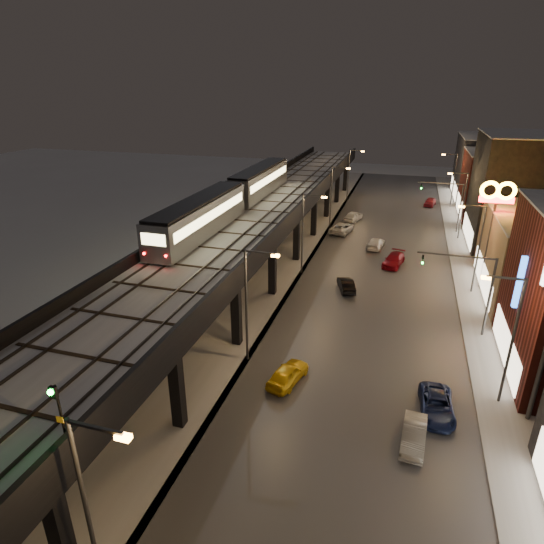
# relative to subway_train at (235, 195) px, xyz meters

# --- Properties ---
(ground) EXTENTS (220.00, 220.00, 0.00)m
(ground) POSITION_rel_subway_train_xyz_m (8.50, -31.19, -8.28)
(ground) COLOR silver
(road_surface) EXTENTS (17.00, 120.00, 0.06)m
(road_surface) POSITION_rel_subway_train_xyz_m (16.00, 3.81, -8.25)
(road_surface) COLOR #46474D
(road_surface) RESTS_ON ground
(sidewalk_right) EXTENTS (4.00, 120.00, 0.14)m
(sidewalk_right) POSITION_rel_subway_train_xyz_m (26.00, 3.81, -8.21)
(sidewalk_right) COLOR #9FA1A8
(sidewalk_right) RESTS_ON ground
(under_viaduct_pavement) EXTENTS (11.00, 120.00, 0.06)m
(under_viaduct_pavement) POSITION_rel_subway_train_xyz_m (2.50, 3.81, -8.25)
(under_viaduct_pavement) COLOR #9FA1A8
(under_viaduct_pavement) RESTS_ON ground
(elevated_viaduct) EXTENTS (9.00, 100.00, 6.30)m
(elevated_viaduct) POSITION_rel_subway_train_xyz_m (2.50, 0.66, -2.66)
(elevated_viaduct) COLOR black
(elevated_viaduct) RESTS_ON ground
(viaduct_trackbed) EXTENTS (8.40, 100.00, 0.32)m
(viaduct_trackbed) POSITION_rel_subway_train_xyz_m (2.49, 0.78, -1.89)
(viaduct_trackbed) COLOR #B2B7C1
(viaduct_trackbed) RESTS_ON elevated_viaduct
(viaduct_parapet_streetside) EXTENTS (0.30, 100.00, 1.10)m
(viaduct_parapet_streetside) POSITION_rel_subway_train_xyz_m (6.85, 0.81, -1.43)
(viaduct_parapet_streetside) COLOR black
(viaduct_parapet_streetside) RESTS_ON elevated_viaduct
(viaduct_parapet_far) EXTENTS (0.30, 100.00, 1.10)m
(viaduct_parapet_far) POSITION_rel_subway_train_xyz_m (-1.85, 0.81, -1.43)
(viaduct_parapet_far) COLOR black
(viaduct_parapet_far) RESTS_ON elevated_viaduct
(building_d) EXTENTS (12.20, 13.20, 14.16)m
(building_d) POSITION_rel_subway_train_xyz_m (32.49, 16.81, -1.20)
(building_d) COLOR black
(building_d) RESTS_ON ground
(building_e) EXTENTS (12.20, 12.20, 10.16)m
(building_e) POSITION_rel_subway_train_xyz_m (32.49, 30.81, -3.20)
(building_e) COLOR #511916
(building_e) RESTS_ON ground
(building_f) EXTENTS (12.20, 16.20, 11.16)m
(building_f) POSITION_rel_subway_train_xyz_m (32.49, 44.81, -2.70)
(building_f) COLOR #232328
(building_f) RESTS_ON ground
(streetlight_left_0) EXTENTS (2.57, 0.28, 9.00)m
(streetlight_left_0) POSITION_rel_subway_train_xyz_m (8.07, -36.19, -3.05)
(streetlight_left_0) COLOR #38383A
(streetlight_left_0) RESTS_ON ground
(streetlight_left_1) EXTENTS (2.57, 0.28, 9.00)m
(streetlight_left_1) POSITION_rel_subway_train_xyz_m (8.07, -18.19, -3.05)
(streetlight_left_1) COLOR #38383A
(streetlight_left_1) RESTS_ON ground
(streetlight_right_1) EXTENTS (2.56, 0.28, 9.00)m
(streetlight_right_1) POSITION_rel_subway_train_xyz_m (25.23, -18.19, -3.05)
(streetlight_right_1) COLOR #38383A
(streetlight_right_1) RESTS_ON ground
(streetlight_left_2) EXTENTS (2.57, 0.28, 9.00)m
(streetlight_left_2) POSITION_rel_subway_train_xyz_m (8.07, -0.19, -3.05)
(streetlight_left_2) COLOR #38383A
(streetlight_left_2) RESTS_ON ground
(streetlight_right_2) EXTENTS (2.56, 0.28, 9.00)m
(streetlight_right_2) POSITION_rel_subway_train_xyz_m (25.23, -0.19, -3.05)
(streetlight_right_2) COLOR #38383A
(streetlight_right_2) RESTS_ON ground
(streetlight_left_3) EXTENTS (2.57, 0.28, 9.00)m
(streetlight_left_3) POSITION_rel_subway_train_xyz_m (8.07, 17.81, -3.05)
(streetlight_left_3) COLOR #38383A
(streetlight_left_3) RESTS_ON ground
(streetlight_right_3) EXTENTS (2.56, 0.28, 9.00)m
(streetlight_right_3) POSITION_rel_subway_train_xyz_m (25.23, 17.81, -3.05)
(streetlight_right_3) COLOR #38383A
(streetlight_right_3) RESTS_ON ground
(streetlight_left_4) EXTENTS (2.57, 0.28, 9.00)m
(streetlight_left_4) POSITION_rel_subway_train_xyz_m (8.07, 35.81, -3.05)
(streetlight_left_4) COLOR #38383A
(streetlight_left_4) RESTS_ON ground
(streetlight_right_4) EXTENTS (2.56, 0.28, 9.00)m
(streetlight_right_4) POSITION_rel_subway_train_xyz_m (25.23, 35.81, -3.05)
(streetlight_right_4) COLOR #38383A
(streetlight_right_4) RESTS_ON ground
(traffic_light_rig_a) EXTENTS (6.10, 0.34, 7.00)m
(traffic_light_rig_a) POSITION_rel_subway_train_xyz_m (24.34, -9.19, -3.78)
(traffic_light_rig_a) COLOR #38383A
(traffic_light_rig_a) RESTS_ON ground
(traffic_light_rig_b) EXTENTS (6.10, 0.34, 7.00)m
(traffic_light_rig_b) POSITION_rel_subway_train_xyz_m (24.34, 20.81, -3.78)
(traffic_light_rig_b) COLOR #38383A
(traffic_light_rig_b) RESTS_ON ground
(subway_train) EXTENTS (2.80, 34.51, 3.34)m
(subway_train) POSITION_rel_subway_train_xyz_m (0.00, 0.00, 0.00)
(subway_train) COLOR gray
(subway_train) RESTS_ON viaduct_trackbed
(rail_signal) EXTENTS (0.31, 0.41, 2.69)m
(rail_signal) POSITION_rel_subway_train_xyz_m (6.40, -35.15, 0.24)
(rail_signal) COLOR black
(rail_signal) RESTS_ON viaduct_trackbed
(car_taxi) EXTENTS (2.56, 4.34, 1.39)m
(car_taxi) POSITION_rel_subway_train_xyz_m (11.51, -20.10, -7.59)
(car_taxi) COLOR gold
(car_taxi) RESTS_ON ground
(car_near_white) EXTENTS (2.46, 3.99, 1.24)m
(car_near_white) POSITION_rel_subway_train_xyz_m (13.23, -3.40, -7.66)
(car_near_white) COLOR black
(car_near_white) RESTS_ON ground
(car_mid_silver) EXTENTS (3.36, 5.54, 1.44)m
(car_mid_silver) POSITION_rel_subway_train_xyz_m (9.87, 15.92, -7.56)
(car_mid_silver) COLOR silver
(car_mid_silver) RESTS_ON ground
(car_mid_dark) EXTENTS (2.30, 4.62, 1.29)m
(car_mid_dark) POSITION_rel_subway_train_xyz_m (15.02, 10.65, -7.64)
(car_mid_dark) COLOR white
(car_mid_dark) RESTS_ON ground
(car_far_white) EXTENTS (2.89, 4.72, 1.50)m
(car_far_white) POSITION_rel_subway_train_xyz_m (10.67, 22.50, -7.53)
(car_far_white) COLOR white
(car_far_white) RESTS_ON ground
(car_onc_silver) EXTENTS (1.55, 3.83, 1.24)m
(car_onc_silver) POSITION_rel_subway_train_xyz_m (20.09, -23.78, -7.66)
(car_onc_silver) COLOR gray
(car_onc_silver) RESTS_ON ground
(car_onc_dark) EXTENTS (2.26, 4.56, 1.24)m
(car_onc_dark) POSITION_rel_subway_train_xyz_m (21.46, -20.59, -7.66)
(car_onc_dark) COLOR #111B45
(car_onc_dark) RESTS_ON ground
(car_onc_white) EXTENTS (2.73, 4.88, 1.33)m
(car_onc_white) POSITION_rel_subway_train_xyz_m (17.54, 5.12, -7.61)
(car_onc_white) COLOR maroon
(car_onc_white) RESTS_ON ground
(car_onc_red) EXTENTS (2.34, 4.22, 1.36)m
(car_onc_red) POSITION_rel_subway_train_xyz_m (22.16, 35.71, -7.60)
(car_onc_red) COLOR maroon
(car_onc_red) RESTS_ON ground
(sign_mcdonalds) EXTENTS (3.27, 0.38, 11.08)m
(sign_mcdonalds) POSITION_rel_subway_train_xyz_m (26.50, 1.42, 0.89)
(sign_mcdonalds) COLOR #38383A
(sign_mcdonalds) RESTS_ON ground
(sign_carwash) EXTENTS (1.70, 0.35, 8.79)m
(sign_carwash) POSITION_rel_subway_train_xyz_m (27.00, -13.43, -2.05)
(sign_carwash) COLOR #38383A
(sign_carwash) RESTS_ON ground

